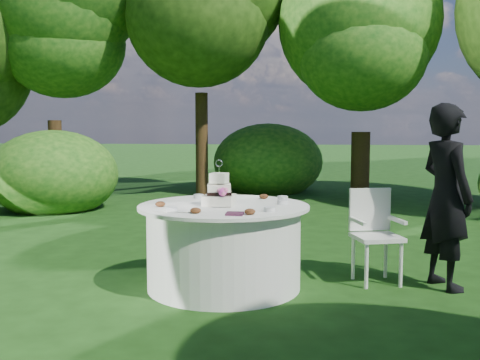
% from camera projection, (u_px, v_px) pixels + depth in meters
% --- Properties ---
extents(ground, '(80.00, 80.00, 0.00)m').
position_uv_depth(ground, '(224.00, 287.00, 5.19)').
color(ground, '#14340E').
rests_on(ground, ground).
extents(napkins, '(0.14, 0.14, 0.02)m').
position_uv_depth(napkins, '(235.00, 214.00, 4.54)').
color(napkins, '#471E36').
rests_on(napkins, table).
extents(feather_plume, '(0.48, 0.07, 0.01)m').
position_uv_depth(feather_plume, '(179.00, 211.00, 4.69)').
color(feather_plume, white).
rests_on(feather_plume, table).
extents(guest, '(0.61, 0.73, 1.69)m').
position_uv_depth(guest, '(446.00, 196.00, 5.12)').
color(guest, black).
rests_on(guest, ground).
extents(table, '(1.56, 1.56, 0.77)m').
position_uv_depth(table, '(224.00, 246.00, 5.15)').
color(table, white).
rests_on(table, ground).
extents(cake, '(0.28, 0.29, 0.41)m').
position_uv_depth(cake, '(219.00, 193.00, 5.06)').
color(cake, silver).
rests_on(cake, table).
extents(chair, '(0.51, 0.51, 0.89)m').
position_uv_depth(chair, '(374.00, 228.00, 5.36)').
color(chair, silver).
rests_on(chair, ground).
extents(votives, '(1.02, 0.98, 0.04)m').
position_uv_depth(votives, '(241.00, 202.00, 5.13)').
color(votives, silver).
rests_on(votives, table).
extents(petal_cups, '(0.96, 1.09, 0.05)m').
position_uv_depth(petal_cups, '(218.00, 205.00, 4.92)').
color(petal_cups, '#562D16').
rests_on(petal_cups, table).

